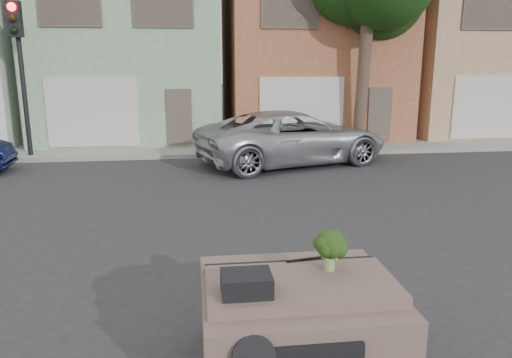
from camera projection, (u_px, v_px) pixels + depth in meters
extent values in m
plane|color=#303033|center=(260.00, 262.00, 8.32)|extent=(120.00, 120.00, 0.00)
cube|color=gray|center=(222.00, 148.00, 18.43)|extent=(40.00, 3.00, 0.15)
cube|color=#8CB28B|center=(132.00, 47.00, 20.99)|extent=(7.20, 8.20, 7.55)
cube|color=#A55F3F|center=(307.00, 47.00, 21.90)|extent=(7.20, 8.20, 7.55)
cube|color=tan|center=(467.00, 48.00, 22.81)|extent=(7.20, 8.20, 7.55)
imported|color=#ADAFB4|center=(292.00, 163.00, 16.10)|extent=(6.69, 4.54, 1.70)
cube|color=black|center=(22.00, 82.00, 16.10)|extent=(0.40, 0.40, 5.10)
cube|color=#15370F|center=(365.00, 31.00, 17.38)|extent=(4.40, 4.00, 8.50)
cube|color=brown|center=(297.00, 323.00, 5.30)|extent=(2.00, 1.80, 1.12)
cube|color=black|center=(246.00, 283.00, 4.73)|extent=(0.48, 0.38, 0.20)
cube|color=black|center=(316.00, 258.00, 5.56)|extent=(0.69, 0.15, 0.02)
cube|color=#1D3410|center=(330.00, 250.00, 5.22)|extent=(0.48, 0.48, 0.45)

